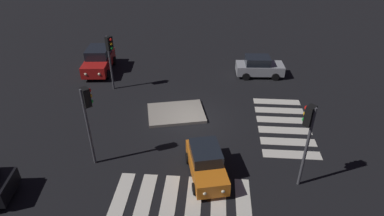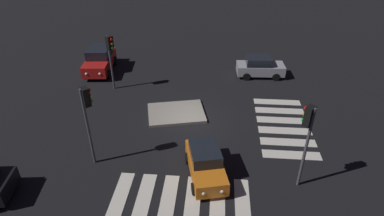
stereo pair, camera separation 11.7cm
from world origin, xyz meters
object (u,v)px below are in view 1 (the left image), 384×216
(car_orange, at_px, (206,163))
(traffic_light_south, at_px, (87,108))
(car_silver, at_px, (259,67))
(traffic_light_east, at_px, (308,127))
(traffic_island, at_px, (176,113))
(car_red, at_px, (99,60))
(traffic_light_west, at_px, (110,50))

(car_orange, bearing_deg, traffic_light_south, -108.89)
(car_silver, relative_size, traffic_light_east, 0.87)
(traffic_island, bearing_deg, traffic_light_south, -126.19)
(car_silver, xyz_separation_m, car_orange, (-3.80, -11.80, -0.02))
(car_red, height_order, traffic_light_east, traffic_light_east)
(traffic_light_west, distance_m, traffic_light_east, 14.65)
(car_silver, distance_m, traffic_light_east, 12.31)
(traffic_light_east, bearing_deg, traffic_light_south, 37.79)
(car_orange, bearing_deg, traffic_light_west, -153.79)
(car_orange, bearing_deg, car_red, -155.03)
(car_silver, distance_m, car_red, 13.08)
(car_silver, relative_size, traffic_light_south, 0.86)
(car_silver, relative_size, car_orange, 0.99)
(car_red, relative_size, traffic_light_west, 1.12)
(traffic_light_east, bearing_deg, car_red, 1.12)
(traffic_island, bearing_deg, traffic_light_west, 147.97)
(car_orange, bearing_deg, car_silver, 148.90)
(traffic_island, height_order, car_red, car_red)
(traffic_island, distance_m, car_silver, 8.66)
(traffic_light_south, bearing_deg, car_red, 65.55)
(traffic_island, relative_size, car_silver, 1.09)
(car_silver, xyz_separation_m, traffic_light_south, (-9.63, -11.22, 2.57))
(car_silver, relative_size, traffic_light_west, 0.94)
(traffic_island, xyz_separation_m, car_red, (-7.10, 6.21, 0.86))
(car_red, height_order, traffic_light_west, traffic_light_west)
(car_orange, height_order, traffic_light_east, traffic_light_east)
(car_orange, distance_m, traffic_light_east, 5.16)
(car_red, height_order, traffic_light_south, traffic_light_south)
(traffic_island, height_order, traffic_light_east, traffic_light_east)
(traffic_light_south, bearing_deg, traffic_light_west, 57.67)
(traffic_island, xyz_separation_m, car_orange, (2.18, -5.57, 0.69))
(car_orange, relative_size, traffic_light_south, 0.87)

